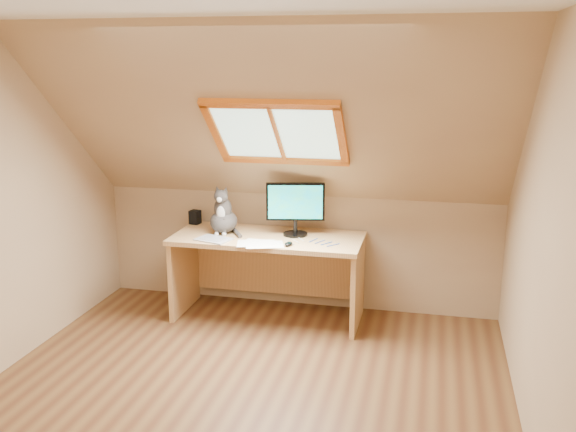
# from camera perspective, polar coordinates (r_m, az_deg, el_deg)

# --- Properties ---
(ground) EXTENTS (3.50, 3.50, 0.00)m
(ground) POSITION_cam_1_polar(r_m,az_deg,el_deg) (4.34, -4.34, -15.98)
(ground) COLOR brown
(ground) RESTS_ON ground
(room_shell) EXTENTS (3.52, 3.52, 2.41)m
(room_shell) POSITION_cam_1_polar(r_m,az_deg,el_deg) (3.75, -5.15, 2.62)
(room_shell) COLOR tan
(room_shell) RESTS_ON ground
(desk) EXTENTS (1.58, 0.69, 0.72)m
(desk) POSITION_cam_1_polar(r_m,az_deg,el_deg) (5.47, -1.60, -3.85)
(desk) COLOR tan
(desk) RESTS_ON ground
(monitor) EXTENTS (0.48, 0.20, 0.45)m
(monitor) POSITION_cam_1_polar(r_m,az_deg,el_deg) (5.30, 0.66, 0.95)
(monitor) COLOR black
(monitor) RESTS_ON desk
(cat) EXTENTS (0.24, 0.28, 0.42)m
(cat) POSITION_cam_1_polar(r_m,az_deg,el_deg) (5.42, -5.78, 0.01)
(cat) COLOR #4B4543
(cat) RESTS_ON desk
(desk_speaker) EXTENTS (0.10, 0.10, 0.12)m
(desk_speaker) POSITION_cam_1_polar(r_m,az_deg,el_deg) (5.78, -8.26, -0.10)
(desk_speaker) COLOR black
(desk_speaker) RESTS_ON desk
(graphics_tablet) EXTENTS (0.32, 0.26, 0.01)m
(graphics_tablet) POSITION_cam_1_polar(r_m,az_deg,el_deg) (5.26, -6.63, -2.07)
(graphics_tablet) COLOR #B2B2B7
(graphics_tablet) RESTS_ON desk
(mouse) EXTENTS (0.07, 0.11, 0.03)m
(mouse) POSITION_cam_1_polar(r_m,az_deg,el_deg) (5.06, 0.05, -2.49)
(mouse) COLOR black
(mouse) RESTS_ON desk
(papers) EXTENTS (0.35, 0.30, 0.01)m
(papers) POSITION_cam_1_polar(r_m,az_deg,el_deg) (5.11, -2.94, -2.51)
(papers) COLOR white
(papers) RESTS_ON desk
(cables) EXTENTS (0.51, 0.26, 0.01)m
(cables) POSITION_cam_1_polar(r_m,az_deg,el_deg) (5.14, 2.07, -2.36)
(cables) COLOR silver
(cables) RESTS_ON desk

